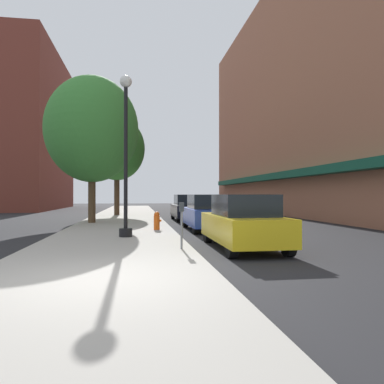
# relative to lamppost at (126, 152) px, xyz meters

# --- Properties ---
(ground_plane) EXTENTS (90.00, 90.00, 0.00)m
(ground_plane) POSITION_rel_lamppost_xyz_m (3.61, 11.29, -3.20)
(ground_plane) COLOR #232326
(sidewalk_slab) EXTENTS (4.80, 50.00, 0.12)m
(sidewalk_slab) POSITION_rel_lamppost_xyz_m (-0.39, 12.29, -3.14)
(sidewalk_slab) COLOR #A8A399
(sidewalk_slab) RESTS_ON ground
(building_right_brick) EXTENTS (6.80, 40.00, 19.66)m
(building_right_brick) POSITION_rel_lamppost_xyz_m (14.60, 15.29, 6.60)
(building_right_brick) COLOR #9E6047
(building_right_brick) RESTS_ON ground
(building_far_background) EXTENTS (6.80, 18.00, 17.68)m
(building_far_background) POSITION_rel_lamppost_xyz_m (-11.40, 30.29, 5.62)
(building_far_background) COLOR brown
(building_far_background) RESTS_ON ground
(lamppost) EXTENTS (0.48, 0.48, 5.90)m
(lamppost) POSITION_rel_lamppost_xyz_m (0.00, 0.00, 0.00)
(lamppost) COLOR black
(lamppost) RESTS_ON sidewalk_slab
(fire_hydrant) EXTENTS (0.33, 0.26, 0.79)m
(fire_hydrant) POSITION_rel_lamppost_xyz_m (1.27, 2.47, -2.68)
(fire_hydrant) COLOR #E05614
(fire_hydrant) RESTS_ON sidewalk_slab
(parking_meter_near) EXTENTS (0.14, 0.09, 1.31)m
(parking_meter_near) POSITION_rel_lamppost_xyz_m (1.66, -3.23, -2.25)
(parking_meter_near) COLOR slate
(parking_meter_near) RESTS_ON sidewalk_slab
(tree_near) EXTENTS (4.19, 4.19, 7.44)m
(tree_near) POSITION_rel_lamppost_xyz_m (-1.09, 14.45, 1.93)
(tree_near) COLOR #422D1E
(tree_near) RESTS_ON sidewalk_slab
(tree_mid) EXTENTS (5.07, 5.07, 8.05)m
(tree_mid) POSITION_rel_lamppost_xyz_m (-2.04, 7.07, 2.04)
(tree_mid) COLOR #4C3823
(tree_mid) RESTS_ON sidewalk_slab
(car_yellow) EXTENTS (1.80, 4.30, 1.66)m
(car_yellow) POSITION_rel_lamppost_xyz_m (3.61, -2.75, -2.39)
(car_yellow) COLOR black
(car_yellow) RESTS_ON ground
(car_blue) EXTENTS (1.80, 4.30, 1.66)m
(car_blue) POSITION_rel_lamppost_xyz_m (3.61, 3.03, -2.39)
(car_blue) COLOR black
(car_blue) RESTS_ON ground
(car_black) EXTENTS (1.80, 4.30, 1.66)m
(car_black) POSITION_rel_lamppost_xyz_m (3.61, 9.43, -2.39)
(car_black) COLOR black
(car_black) RESTS_ON ground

